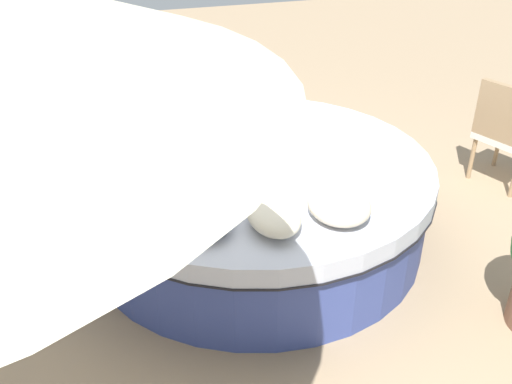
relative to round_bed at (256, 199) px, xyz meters
The scene contains 7 objects.
ground_plane 0.35m from the round_bed, ahead, with size 16.00×16.00×0.00m, color #9E8466.
round_bed is the anchor object (origin of this frame).
throw_pillow_0 1.04m from the round_bed, 116.46° to the left, with size 0.55×0.33×0.21m, color beige.
throw_pillow_1 1.00m from the round_bed, 143.20° to the left, with size 0.54×0.34×0.16m, color white.
throw_pillow_2 0.99m from the round_bed, 169.95° to the left, with size 0.47×0.32×0.17m, color beige.
throw_pillow_3 1.04m from the round_bed, 163.30° to the right, with size 0.46×0.39×0.19m, color beige.
patio_chair 2.41m from the round_bed, 85.88° to the right, with size 0.66×0.65×0.98m.
Camera 1 is at (-3.75, 1.14, 2.69)m, focal length 41.02 mm.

